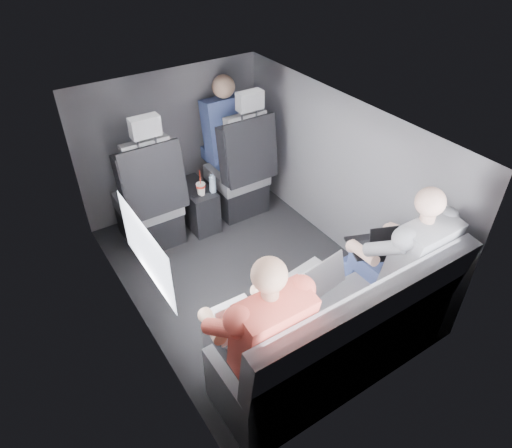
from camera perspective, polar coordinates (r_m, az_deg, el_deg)
floor at (r=3.78m, az=-1.00°, el=-6.56°), size 2.60×2.60×0.00m
ceiling at (r=3.02m, az=-1.28°, el=12.39°), size 2.60×2.60×0.00m
panel_left at (r=3.08m, az=-15.47°, el=-3.49°), size 0.02×2.60×1.35m
panel_right at (r=3.83m, az=10.39°, el=6.04°), size 0.02×2.60×1.35m
panel_front at (r=4.36m, az=-10.42°, el=10.04°), size 1.80×0.02×1.35m
panel_back at (r=2.62m, az=14.58°, el=-11.98°), size 1.80×0.02×1.35m
side_window at (r=2.71m, az=-13.62°, el=-3.19°), size 0.02×0.75×0.42m
seatbelt at (r=3.99m, az=-0.81°, el=10.00°), size 0.35×0.11×0.59m
front_seat_left at (r=3.99m, az=-13.07°, el=2.33°), size 0.52×0.58×1.26m
front_seat_right at (r=4.31m, az=-1.99°, el=6.10°), size 0.52×0.58×1.26m
center_console at (r=4.27m, az=-7.37°, el=2.28°), size 0.24×0.48×0.41m
rear_bench at (r=3.00m, az=10.21°, el=-13.87°), size 1.60×0.57×0.92m
soda_cup at (r=4.02m, az=-6.90°, el=4.42°), size 0.08×0.08×0.25m
water_bottle at (r=4.04m, az=-5.46°, el=4.99°), size 0.06×0.06×0.17m
laptop_white at (r=2.63m, az=-2.56°, el=-11.55°), size 0.32×0.30×0.24m
laptop_silver at (r=2.89m, az=7.48°, el=-6.52°), size 0.35×0.32×0.23m
laptop_black at (r=3.21m, az=15.48°, el=-2.51°), size 0.43×0.44×0.26m
passenger_rear_left at (r=2.56m, az=0.12°, el=-13.37°), size 0.51×0.62×1.23m
passenger_rear_right at (r=3.14m, az=17.56°, el=-4.12°), size 0.50×0.62×1.22m
passenger_front_right at (r=4.34m, az=-3.84°, el=11.60°), size 0.41×0.41×0.84m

